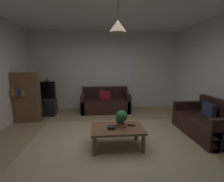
# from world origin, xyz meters

# --- Properties ---
(floor) EXTENTS (5.36, 5.61, 0.02)m
(floor) POSITION_xyz_m (0.00, 0.00, -0.01)
(floor) COLOR #9E8466
(floor) RESTS_ON ground
(rug) EXTENTS (3.48, 3.09, 0.01)m
(rug) POSITION_xyz_m (0.00, -0.20, 0.00)
(rug) COLOR tan
(rug) RESTS_ON ground
(wall_back) EXTENTS (5.48, 0.06, 2.80)m
(wall_back) POSITION_xyz_m (0.00, 2.83, 1.40)
(wall_back) COLOR silver
(wall_back) RESTS_ON ground
(window_pane) EXTENTS (1.31, 0.01, 1.10)m
(window_pane) POSITION_xyz_m (0.28, 2.80, 1.39)
(window_pane) COLOR white
(couch_under_window) EXTENTS (1.63, 0.86, 0.82)m
(couch_under_window) POSITION_xyz_m (-0.05, 2.31, 0.27)
(couch_under_window) COLOR black
(couch_under_window) RESTS_ON ground
(couch_right_side) EXTENTS (0.86, 1.49, 0.82)m
(couch_right_side) POSITION_xyz_m (2.19, 0.19, 0.27)
(couch_right_side) COLOR black
(couch_right_side) RESTS_ON ground
(coffee_table) EXTENTS (1.01, 0.67, 0.40)m
(coffee_table) POSITION_xyz_m (0.06, -0.16, 0.34)
(coffee_table) COLOR brown
(coffee_table) RESTS_ON ground
(book_on_table_0) EXTENTS (0.14, 0.11, 0.03)m
(book_on_table_0) POSITION_xyz_m (-0.06, -0.23, 0.42)
(book_on_table_0) COLOR black
(book_on_table_0) RESTS_ON coffee_table
(book_on_table_1) EXTENTS (0.15, 0.12, 0.03)m
(book_on_table_1) POSITION_xyz_m (-0.06, -0.22, 0.44)
(book_on_table_1) COLOR black
(book_on_table_1) RESTS_ON coffee_table
(remote_on_table_0) EXTENTS (0.17, 0.11, 0.02)m
(remote_on_table_0) POSITION_xyz_m (0.35, -0.10, 0.42)
(remote_on_table_0) COLOR black
(remote_on_table_0) RESTS_ON coffee_table
(remote_on_table_1) EXTENTS (0.16, 0.12, 0.02)m
(remote_on_table_1) POSITION_xyz_m (0.11, -0.11, 0.42)
(remote_on_table_1) COLOR black
(remote_on_table_1) RESTS_ON coffee_table
(potted_plant_on_table) EXTENTS (0.22, 0.22, 0.34)m
(potted_plant_on_table) POSITION_xyz_m (0.14, -0.14, 0.58)
(potted_plant_on_table) COLOR #B77051
(potted_plant_on_table) RESTS_ON coffee_table
(tv_stand) EXTENTS (0.90, 0.44, 0.50)m
(tv_stand) POSITION_xyz_m (-2.13, 2.05, 0.25)
(tv_stand) COLOR black
(tv_stand) RESTS_ON ground
(tv) EXTENTS (0.95, 0.16, 0.58)m
(tv) POSITION_xyz_m (-2.13, 2.03, 0.80)
(tv) COLOR black
(tv) RESTS_ON tv_stand
(potted_palm_corner) EXTENTS (0.77, 0.90, 1.32)m
(potted_palm_corner) POSITION_xyz_m (-2.23, 2.55, 0.55)
(potted_palm_corner) COLOR brown
(potted_palm_corner) RESTS_ON ground
(bookshelf_corner) EXTENTS (0.70, 0.31, 1.40)m
(bookshelf_corner) POSITION_xyz_m (-2.31, 1.50, 0.71)
(bookshelf_corner) COLOR brown
(bookshelf_corner) RESTS_ON ground
(pendant_lamp) EXTENTS (0.32, 0.32, 0.63)m
(pendant_lamp) POSITION_xyz_m (0.06, -0.16, 2.28)
(pendant_lamp) COLOR black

